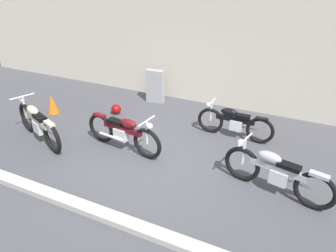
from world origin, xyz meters
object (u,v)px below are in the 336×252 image
object	(u,v)px
motorcycle_silver	(276,173)
motorcycle_maroon	(123,132)
motorcycle_black	(234,122)
stone_marker	(155,86)
helmet	(116,109)
traffic_cone	(52,104)
motorcycle_cream	(38,123)

from	to	relation	value
motorcycle_silver	motorcycle_maroon	bearing A→B (deg)	10.28
motorcycle_black	motorcycle_silver	xyz separation A→B (m)	(1.22, -1.75, 0.04)
stone_marker	helmet	xyz separation A→B (m)	(-0.62, -1.26, -0.37)
motorcycle_black	traffic_cone	bearing A→B (deg)	9.86
motorcycle_cream	traffic_cone	bearing A→B (deg)	-35.72
helmet	motorcycle_cream	size ratio (longest dim) A/B	0.14
motorcycle_black	motorcycle_maroon	distance (m)	2.71
traffic_cone	motorcycle_black	bearing A→B (deg)	8.99
traffic_cone	motorcycle_maroon	bearing A→B (deg)	-15.72
stone_marker	motorcycle_silver	distance (m)	4.96
traffic_cone	motorcycle_maroon	world-z (taller)	motorcycle_maroon
motorcycle_silver	motorcycle_cream	bearing A→B (deg)	16.36
traffic_cone	motorcycle_cream	distance (m)	1.63
motorcycle_silver	stone_marker	bearing A→B (deg)	-24.06
helmet	motorcycle_maroon	size ratio (longest dim) A/B	0.14
helmet	motorcycle_cream	bearing A→B (deg)	-111.66
helmet	motorcycle_black	distance (m)	3.42
traffic_cone	stone_marker	bearing A→B (deg)	40.38
stone_marker	motorcycle_maroon	world-z (taller)	stone_marker
stone_marker	helmet	distance (m)	1.45
motorcycle_black	motorcycle_silver	size ratio (longest dim) A/B	0.92
traffic_cone	motorcycle_cream	size ratio (longest dim) A/B	0.27
motorcycle_black	motorcycle_cream	world-z (taller)	motorcycle_cream
motorcycle_cream	stone_marker	bearing A→B (deg)	-92.42
stone_marker	motorcycle_silver	bearing A→B (deg)	-36.11
helmet	traffic_cone	size ratio (longest dim) A/B	0.52
helmet	motorcycle_cream	xyz separation A→B (m)	(-0.82, -2.08, 0.33)
helmet	motorcycle_silver	distance (m)	4.93
motorcycle_silver	motorcycle_cream	distance (m)	5.47
stone_marker	helmet	world-z (taller)	stone_marker
motorcycle_black	motorcycle_cream	xyz separation A→B (m)	(-4.24, -2.16, 0.06)
helmet	motorcycle_cream	world-z (taller)	motorcycle_cream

